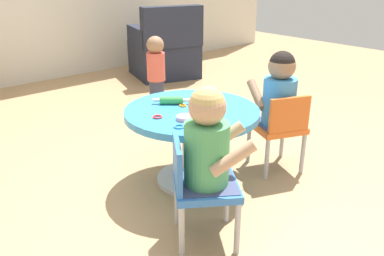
{
  "coord_description": "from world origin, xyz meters",
  "views": [
    {
      "loc": [
        -1.47,
        -1.7,
        1.28
      ],
      "look_at": [
        0.0,
        0.0,
        0.36
      ],
      "focal_mm": 37.7,
      "sensor_mm": 36.0,
      "label": 1
    }
  ],
  "objects_px": {
    "child_chair_left": "(199,185)",
    "craft_scissors": "(217,112)",
    "rolling_pin": "(172,100)",
    "seated_child_left": "(208,141)",
    "child_chair_right": "(280,127)",
    "craft_table": "(192,129)",
    "toddler_standing": "(156,70)",
    "armchair_dark": "(165,51)",
    "seated_child_right": "(279,92)"
  },
  "relations": [
    {
      "from": "child_chair_left",
      "to": "craft_scissors",
      "type": "height_order",
      "value": "child_chair_left"
    },
    {
      "from": "rolling_pin",
      "to": "seated_child_left",
      "type": "bearing_deg",
      "value": -114.53
    },
    {
      "from": "seated_child_left",
      "to": "child_chair_right",
      "type": "distance_m",
      "value": 0.91
    },
    {
      "from": "craft_table",
      "to": "seated_child_left",
      "type": "distance_m",
      "value": 0.61
    },
    {
      "from": "toddler_standing",
      "to": "child_chair_right",
      "type": "bearing_deg",
      "value": -96.05
    },
    {
      "from": "craft_table",
      "to": "child_chair_right",
      "type": "distance_m",
      "value": 0.58
    },
    {
      "from": "rolling_pin",
      "to": "craft_scissors",
      "type": "relative_size",
      "value": 1.33
    },
    {
      "from": "child_chair_right",
      "to": "craft_scissors",
      "type": "bearing_deg",
      "value": 165.27
    },
    {
      "from": "craft_scissors",
      "to": "armchair_dark",
      "type": "bearing_deg",
      "value": 59.18
    },
    {
      "from": "child_chair_right",
      "to": "toddler_standing",
      "type": "distance_m",
      "value": 1.58
    },
    {
      "from": "craft_table",
      "to": "craft_scissors",
      "type": "relative_size",
      "value": 5.72
    },
    {
      "from": "toddler_standing",
      "to": "craft_table",
      "type": "bearing_deg",
      "value": -117.75
    },
    {
      "from": "child_chair_left",
      "to": "toddler_standing",
      "type": "relative_size",
      "value": 0.8
    },
    {
      "from": "child_chair_left",
      "to": "seated_child_left",
      "type": "xyz_separation_m",
      "value": [
        0.03,
        -0.02,
        0.23
      ]
    },
    {
      "from": "seated_child_left",
      "to": "seated_child_right",
      "type": "xyz_separation_m",
      "value": [
        0.86,
        0.27,
        0.0
      ]
    },
    {
      "from": "child_chair_right",
      "to": "toddler_standing",
      "type": "xyz_separation_m",
      "value": [
        0.17,
        1.57,
        0.05
      ]
    },
    {
      "from": "craft_table",
      "to": "armchair_dark",
      "type": "relative_size",
      "value": 0.91
    },
    {
      "from": "child_chair_left",
      "to": "craft_scissors",
      "type": "xyz_separation_m",
      "value": [
        0.43,
        0.32,
        0.18
      ]
    },
    {
      "from": "rolling_pin",
      "to": "craft_scissors",
      "type": "xyz_separation_m",
      "value": [
        0.11,
        -0.29,
        -0.02
      ]
    },
    {
      "from": "armchair_dark",
      "to": "rolling_pin",
      "type": "height_order",
      "value": "armchair_dark"
    },
    {
      "from": "seated_child_right",
      "to": "craft_scissors",
      "type": "distance_m",
      "value": 0.48
    },
    {
      "from": "child_chair_left",
      "to": "seated_child_right",
      "type": "height_order",
      "value": "seated_child_right"
    },
    {
      "from": "craft_table",
      "to": "rolling_pin",
      "type": "bearing_deg",
      "value": 101.97
    },
    {
      "from": "seated_child_left",
      "to": "armchair_dark",
      "type": "bearing_deg",
      "value": 56.24
    },
    {
      "from": "toddler_standing",
      "to": "rolling_pin",
      "type": "xyz_separation_m",
      "value": [
        -0.72,
        -1.16,
        0.15
      ]
    },
    {
      "from": "seated_child_right",
      "to": "craft_table",
      "type": "bearing_deg",
      "value": 157.98
    },
    {
      "from": "child_chair_left",
      "to": "seated_child_left",
      "type": "distance_m",
      "value": 0.23
    },
    {
      "from": "child_chair_left",
      "to": "child_chair_right",
      "type": "distance_m",
      "value": 0.9
    },
    {
      "from": "child_chair_right",
      "to": "rolling_pin",
      "type": "height_order",
      "value": "child_chair_right"
    },
    {
      "from": "rolling_pin",
      "to": "craft_scissors",
      "type": "distance_m",
      "value": 0.31
    },
    {
      "from": "seated_child_left",
      "to": "child_chair_right",
      "type": "relative_size",
      "value": 0.95
    },
    {
      "from": "seated_child_right",
      "to": "rolling_pin",
      "type": "height_order",
      "value": "seated_child_right"
    },
    {
      "from": "craft_scissors",
      "to": "rolling_pin",
      "type": "bearing_deg",
      "value": 109.96
    },
    {
      "from": "child_chair_right",
      "to": "craft_scissors",
      "type": "height_order",
      "value": "child_chair_right"
    },
    {
      "from": "craft_table",
      "to": "craft_scissors",
      "type": "xyz_separation_m",
      "value": [
        0.07,
        -0.14,
        0.13
      ]
    },
    {
      "from": "craft_table",
      "to": "rolling_pin",
      "type": "height_order",
      "value": "rolling_pin"
    },
    {
      "from": "seated_child_left",
      "to": "toddler_standing",
      "type": "height_order",
      "value": "seated_child_left"
    },
    {
      "from": "armchair_dark",
      "to": "rolling_pin",
      "type": "xyz_separation_m",
      "value": [
        -1.47,
        -2.0,
        0.2
      ]
    },
    {
      "from": "seated_child_left",
      "to": "seated_child_right",
      "type": "distance_m",
      "value": 0.9
    },
    {
      "from": "toddler_standing",
      "to": "craft_scissors",
      "type": "distance_m",
      "value": 1.58
    },
    {
      "from": "toddler_standing",
      "to": "craft_scissors",
      "type": "bearing_deg",
      "value": -113.1
    },
    {
      "from": "rolling_pin",
      "to": "armchair_dark",
      "type": "bearing_deg",
      "value": 53.64
    },
    {
      "from": "seated_child_right",
      "to": "seated_child_left",
      "type": "bearing_deg",
      "value": -162.89
    },
    {
      "from": "child_chair_left",
      "to": "seated_child_right",
      "type": "xyz_separation_m",
      "value": [
        0.9,
        0.24,
        0.23
      ]
    },
    {
      "from": "seated_child_right",
      "to": "rolling_pin",
      "type": "xyz_separation_m",
      "value": [
        -0.57,
        0.37,
        -0.03
      ]
    },
    {
      "from": "child_chair_left",
      "to": "toddler_standing",
      "type": "distance_m",
      "value": 2.06
    },
    {
      "from": "craft_scissors",
      "to": "seated_child_right",
      "type": "bearing_deg",
      "value": -9.94
    },
    {
      "from": "armchair_dark",
      "to": "toddler_standing",
      "type": "xyz_separation_m",
      "value": [
        -0.75,
        -0.84,
        0.05
      ]
    },
    {
      "from": "craft_table",
      "to": "seated_child_right",
      "type": "bearing_deg",
      "value": -22.02
    },
    {
      "from": "seated_child_left",
      "to": "rolling_pin",
      "type": "distance_m",
      "value": 0.7
    }
  ]
}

